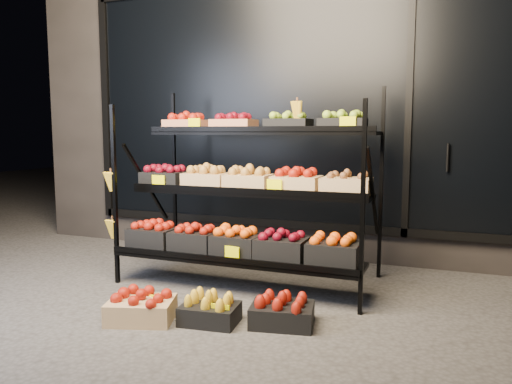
% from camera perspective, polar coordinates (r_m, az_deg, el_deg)
% --- Properties ---
extents(ground, '(24.00, 24.00, 0.00)m').
position_cam_1_polar(ground, '(3.82, -4.44, -12.68)').
color(ground, '#514F4C').
rests_on(ground, ground).
extents(building, '(6.00, 2.08, 3.50)m').
position_cam_1_polar(building, '(6.05, 6.28, 11.30)').
color(building, '#2D2826').
rests_on(building, ground).
extents(display_rack, '(2.18, 1.02, 1.66)m').
position_cam_1_polar(display_rack, '(4.18, -1.15, 0.15)').
color(display_rack, black).
rests_on(display_rack, ground).
extents(tag_floor_a, '(0.13, 0.01, 0.12)m').
position_cam_1_polar(tag_floor_a, '(3.61, -11.73, -12.96)').
color(tag_floor_a, '#FFFD00').
rests_on(tag_floor_a, ground).
extents(tag_floor_b, '(0.13, 0.01, 0.12)m').
position_cam_1_polar(tag_floor_b, '(3.37, -4.10, -14.29)').
color(tag_floor_b, '#FFFD00').
rests_on(tag_floor_b, ground).
extents(floor_crate_left, '(0.51, 0.43, 0.21)m').
position_cam_1_polar(floor_crate_left, '(3.55, -13.00, -12.64)').
color(floor_crate_left, tan).
rests_on(floor_crate_left, ground).
extents(floor_crate_midleft, '(0.40, 0.31, 0.19)m').
position_cam_1_polar(floor_crate_midleft, '(3.45, -5.30, -13.28)').
color(floor_crate_midleft, black).
rests_on(floor_crate_midleft, ground).
extents(floor_crate_right, '(0.46, 0.37, 0.20)m').
position_cam_1_polar(floor_crate_right, '(3.40, 3.00, -13.45)').
color(floor_crate_right, black).
rests_on(floor_crate_right, ground).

